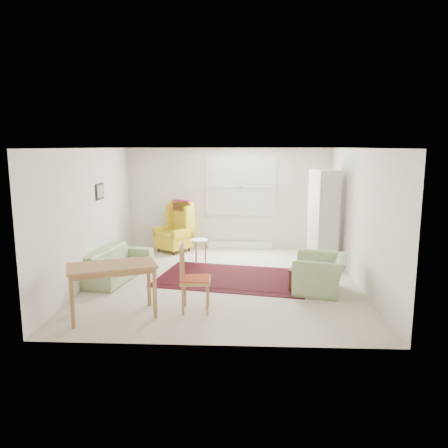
{
  "coord_description": "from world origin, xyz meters",
  "views": [
    {
      "loc": [
        0.39,
        -8.0,
        2.53
      ],
      "look_at": [
        0.0,
        0.3,
        1.05
      ],
      "focal_mm": 35.0,
      "sensor_mm": 36.0,
      "label": 1
    }
  ],
  "objects_px": {
    "armchair": "(320,270)",
    "stool": "(199,251)",
    "desk": "(113,291)",
    "wingback_chair": "(173,227)",
    "desk_chair": "(196,279)",
    "sofa": "(116,258)",
    "coffee_table": "(304,279)",
    "cabinet": "(323,217)"
  },
  "relations": [
    {
      "from": "desk",
      "to": "desk_chair",
      "type": "bearing_deg",
      "value": 13.0
    },
    {
      "from": "cabinet",
      "to": "desk_chair",
      "type": "height_order",
      "value": "cabinet"
    },
    {
      "from": "sofa",
      "to": "coffee_table",
      "type": "relative_size",
      "value": 3.97
    },
    {
      "from": "armchair",
      "to": "desk",
      "type": "bearing_deg",
      "value": -55.93
    },
    {
      "from": "stool",
      "to": "sofa",
      "type": "bearing_deg",
      "value": -142.34
    },
    {
      "from": "sofa",
      "to": "armchair",
      "type": "relative_size",
      "value": 1.94
    },
    {
      "from": "cabinet",
      "to": "desk_chair",
      "type": "relative_size",
      "value": 1.97
    },
    {
      "from": "coffee_table",
      "to": "desk",
      "type": "xyz_separation_m",
      "value": [
        -3.04,
        -1.39,
        0.2
      ]
    },
    {
      "from": "wingback_chair",
      "to": "armchair",
      "type": "bearing_deg",
      "value": -6.67
    },
    {
      "from": "stool",
      "to": "desk",
      "type": "distance_m",
      "value": 3.31
    },
    {
      "from": "sofa",
      "to": "desk",
      "type": "distance_m",
      "value": 2.07
    },
    {
      "from": "wingback_chair",
      "to": "desk_chair",
      "type": "distance_m",
      "value": 3.98
    },
    {
      "from": "sofa",
      "to": "coffee_table",
      "type": "distance_m",
      "value": 3.62
    },
    {
      "from": "coffee_table",
      "to": "desk",
      "type": "relative_size",
      "value": 0.38
    },
    {
      "from": "coffee_table",
      "to": "stool",
      "type": "distance_m",
      "value": 2.72
    },
    {
      "from": "armchair",
      "to": "coffee_table",
      "type": "distance_m",
      "value": 0.33
    },
    {
      "from": "wingback_chair",
      "to": "coffee_table",
      "type": "bearing_deg",
      "value": -8.22
    },
    {
      "from": "armchair",
      "to": "cabinet",
      "type": "bearing_deg",
      "value": -178.52
    },
    {
      "from": "stool",
      "to": "desk",
      "type": "relative_size",
      "value": 0.41
    },
    {
      "from": "desk",
      "to": "desk_chair",
      "type": "height_order",
      "value": "desk_chair"
    },
    {
      "from": "stool",
      "to": "desk_chair",
      "type": "bearing_deg",
      "value": -85.19
    },
    {
      "from": "armchair",
      "to": "wingback_chair",
      "type": "height_order",
      "value": "wingback_chair"
    },
    {
      "from": "stool",
      "to": "desk",
      "type": "xyz_separation_m",
      "value": [
        -0.97,
        -3.16,
        0.14
      ]
    },
    {
      "from": "cabinet",
      "to": "desk",
      "type": "height_order",
      "value": "cabinet"
    },
    {
      "from": "coffee_table",
      "to": "desk",
      "type": "height_order",
      "value": "desk"
    },
    {
      "from": "desk_chair",
      "to": "stool",
      "type": "bearing_deg",
      "value": 1.92
    },
    {
      "from": "cabinet",
      "to": "coffee_table",
      "type": "bearing_deg",
      "value": -117.67
    },
    {
      "from": "sofa",
      "to": "wingback_chair",
      "type": "relative_size",
      "value": 1.56
    },
    {
      "from": "sofa",
      "to": "cabinet",
      "type": "bearing_deg",
      "value": -62.87
    },
    {
      "from": "desk",
      "to": "desk_chair",
      "type": "xyz_separation_m",
      "value": [
        1.22,
        0.28,
        0.12
      ]
    },
    {
      "from": "armchair",
      "to": "stool",
      "type": "distance_m",
      "value": 2.97
    },
    {
      "from": "coffee_table",
      "to": "desk",
      "type": "bearing_deg",
      "value": -155.34
    },
    {
      "from": "wingback_chair",
      "to": "stool",
      "type": "bearing_deg",
      "value": -17.14
    },
    {
      "from": "wingback_chair",
      "to": "desk_chair",
      "type": "xyz_separation_m",
      "value": [
        0.97,
        -3.86,
        -0.1
      ]
    },
    {
      "from": "wingback_chair",
      "to": "cabinet",
      "type": "bearing_deg",
      "value": 21.76
    },
    {
      "from": "coffee_table",
      "to": "desk",
      "type": "distance_m",
      "value": 3.35
    },
    {
      "from": "armchair",
      "to": "cabinet",
      "type": "xyz_separation_m",
      "value": [
        0.38,
        1.95,
        0.63
      ]
    },
    {
      "from": "armchair",
      "to": "desk",
      "type": "xyz_separation_m",
      "value": [
        -3.29,
        -1.3,
        0.01
      ]
    },
    {
      "from": "armchair",
      "to": "coffee_table",
      "type": "xyz_separation_m",
      "value": [
        -0.25,
        0.09,
        -0.19
      ]
    },
    {
      "from": "coffee_table",
      "to": "desk_chair",
      "type": "bearing_deg",
      "value": -148.56
    },
    {
      "from": "desk_chair",
      "to": "coffee_table",
      "type": "bearing_deg",
      "value": -61.44
    },
    {
      "from": "wingback_chair",
      "to": "desk_chair",
      "type": "height_order",
      "value": "wingback_chair"
    }
  ]
}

